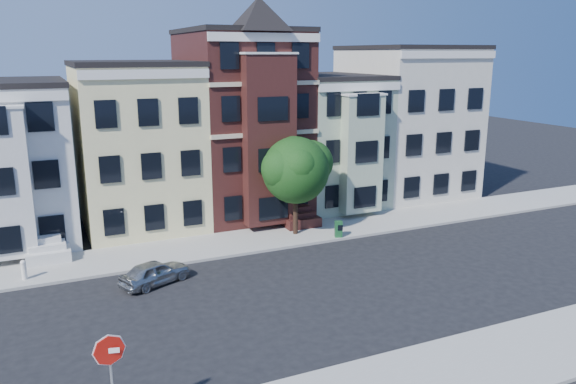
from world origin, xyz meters
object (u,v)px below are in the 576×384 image
street_tree (296,175)px  stop_sign (112,378)px  parked_car (155,272)px  fire_hydrant (24,272)px  newspaper_box (339,229)px

street_tree → stop_sign: street_tree is taller
street_tree → parked_car: 10.46m
street_tree → fire_hydrant: size_ratio=9.40×
stop_sign → street_tree: bearing=62.7°
stop_sign → parked_car: bearing=86.4°
fire_hydrant → parked_car: bearing=-26.3°
newspaper_box → street_tree: bearing=163.3°
parked_car → stop_sign: bearing=139.8°
street_tree → newspaper_box: bearing=-38.2°
parked_car → newspaper_box: (11.25, 2.20, 0.04)m
street_tree → newspaper_box: 4.11m
parked_car → newspaper_box: parked_car is taller
newspaper_box → stop_sign: 19.36m
street_tree → parked_car: bearing=-157.4°
newspaper_box → stop_sign: stop_sign is taller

